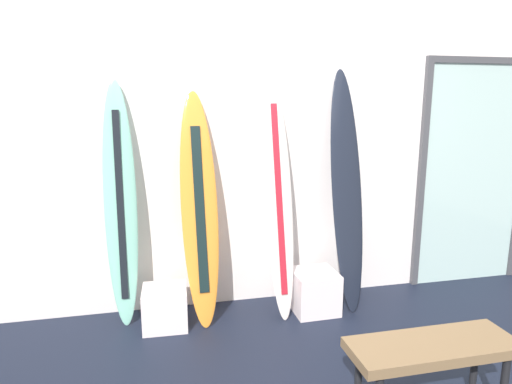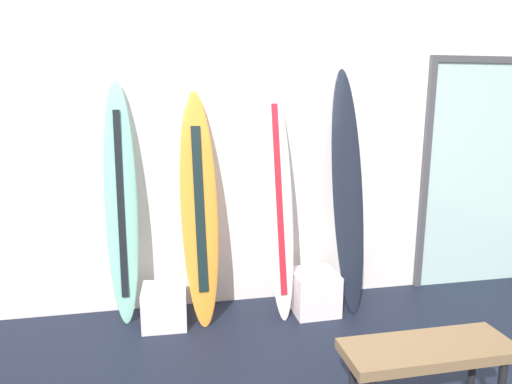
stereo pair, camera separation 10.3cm
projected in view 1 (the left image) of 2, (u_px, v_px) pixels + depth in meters
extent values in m
cube|color=black|center=(310.00, 374.00, 3.03)|extent=(8.00, 8.00, 0.04)
cube|color=silver|center=(265.00, 147.00, 3.99)|extent=(7.20, 0.20, 2.80)
ellipsoid|color=#85CEB7|center=(121.00, 206.00, 3.55)|extent=(0.26, 0.29, 1.97)
cube|color=black|center=(120.00, 206.00, 3.51)|extent=(0.06, 0.18, 1.49)
ellipsoid|color=orange|center=(199.00, 209.00, 3.61)|extent=(0.32, 0.49, 1.89)
cube|color=black|center=(200.00, 209.00, 3.58)|extent=(0.09, 0.31, 1.31)
ellipsoid|color=silver|center=(278.00, 199.00, 3.73)|extent=(0.26, 0.50, 2.00)
cube|color=red|center=(279.00, 199.00, 3.71)|extent=(0.07, 0.36, 1.56)
cone|color=black|center=(282.00, 298.00, 3.76)|extent=(0.07, 0.09, 0.11)
ellipsoid|color=black|center=(347.00, 191.00, 3.85)|extent=(0.31, 0.49, 2.08)
cube|color=silver|center=(165.00, 307.00, 3.62)|extent=(0.36, 0.36, 0.32)
cube|color=white|center=(314.00, 291.00, 3.87)|extent=(0.38, 0.38, 0.36)
cube|color=silver|center=(472.00, 176.00, 4.39)|extent=(1.06, 0.02, 2.14)
cube|color=#47474C|center=(421.00, 179.00, 4.27)|extent=(0.06, 0.06, 2.14)
cube|color=#47474C|center=(483.00, 60.00, 4.17)|extent=(1.18, 0.06, 0.06)
cube|color=olive|center=(433.00, 347.00, 2.53)|extent=(0.98, 0.35, 0.06)
cylinder|color=black|center=(358.00, 380.00, 2.60)|extent=(0.04, 0.04, 0.41)
cylinder|color=black|center=(475.00, 363.00, 2.77)|extent=(0.04, 0.04, 0.41)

